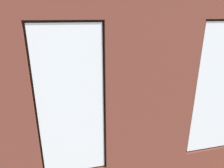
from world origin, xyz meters
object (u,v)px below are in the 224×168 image
potted_plant_mid_room_small (130,98)px  couch_left (179,102)px  remote_black (91,106)px  potted_plant_corner_near_left (153,67)px  potted_plant_foreground_right (38,78)px  coffee_table (106,105)px  potted_plant_by_left_couch (150,86)px  cup_ceramic (119,99)px  candle_jar (111,103)px  remote_gray (106,103)px  couch_by_window (122,151)px  potted_plant_between_couches (185,137)px  media_console (19,124)px  potted_plant_near_tv (34,121)px  tv_flatscreen (15,101)px

potted_plant_mid_room_small → couch_left: bearing=153.8°
remote_black → potted_plant_corner_near_left: potted_plant_corner_near_left is taller
potted_plant_foreground_right → potted_plant_mid_room_small: bearing=151.1°
coffee_table → potted_plant_by_left_couch: potted_plant_by_left_couch is taller
coffee_table → potted_plant_mid_room_small: 1.01m
potted_plant_foreground_right → cup_ceramic: bearing=141.7°
potted_plant_by_left_couch → candle_jar: bearing=35.9°
couch_left → candle_jar: (2.16, -0.10, 0.18)m
candle_jar → potted_plant_by_left_couch: (-1.76, -1.28, -0.07)m
candle_jar → remote_black: bearing=0.0°
couch_left → remote_gray: 2.29m
cup_ceramic → candle_jar: bearing=38.5°
potted_plant_corner_near_left → potted_plant_mid_room_small: (1.54, 1.69, -0.54)m
couch_by_window → potted_plant_corner_near_left: size_ratio=1.46×
couch_left → potted_plant_between_couches: (0.95, 1.79, 0.07)m
potted_plant_mid_room_small → potted_plant_between_couches: bearing=100.1°
media_console → potted_plant_between_couches: potted_plant_between_couches is taller
couch_by_window → cup_ceramic: (-0.53, -2.18, 0.17)m
media_console → remote_gray: bearing=-173.2°
couch_left → potted_plant_by_left_couch: couch_left is taller
candle_jar → potted_plant_mid_room_small: size_ratio=0.22×
couch_left → potted_plant_near_tv: size_ratio=1.45×
remote_gray → potted_plant_foreground_right: size_ratio=0.10×
coffee_table → potted_plant_between_couches: size_ratio=2.46×
potted_plant_corner_near_left → remote_gray: bearing=41.8°
tv_flatscreen → potted_plant_corner_near_left: size_ratio=0.85×
remote_black → potted_plant_between_couches: size_ratio=0.27×
remote_black → tv_flatscreen: (1.91, 0.17, 0.43)m
remote_black → media_console: bearing=99.5°
candle_jar → potted_plant_near_tv: 2.26m
remote_black → potted_plant_by_left_couch: bearing=-57.0°
potted_plant_corner_near_left → potted_plant_foreground_right: (4.51, 0.05, -0.15)m
coffee_table → couch_left: bearing=174.6°
candle_jar → media_console: (2.49, 0.17, -0.26)m
media_console → potted_plant_corner_near_left: size_ratio=0.77×
potted_plant_near_tv → potted_plant_corner_near_left: size_ratio=0.96×
couch_left → media_console: bearing=-87.9°
potted_plant_foreground_right → potted_plant_near_tv: bearing=94.6°
media_console → potted_plant_corner_near_left: potted_plant_corner_near_left is taller
remote_gray → potted_plant_by_left_couch: size_ratio=0.25×
potted_plant_near_tv → potted_plant_foreground_right: potted_plant_foreground_right is taller
potted_plant_foreground_right → tv_flatscreen: bearing=83.1°
couch_by_window → potted_plant_corner_near_left: bearing=-120.9°
coffee_table → tv_flatscreen: 2.44m
potted_plant_near_tv → potted_plant_mid_room_small: (-2.70, -1.73, -0.47)m
couch_left → cup_ceramic: size_ratio=21.21×
couch_left → potted_plant_foreground_right: potted_plant_foreground_right is taller
potted_plant_near_tv → cup_ceramic: bearing=-148.1°
couch_by_window → candle_jar: (-0.22, -1.94, 0.18)m
tv_flatscreen → potted_plant_mid_room_small: tv_flatscreen is taller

